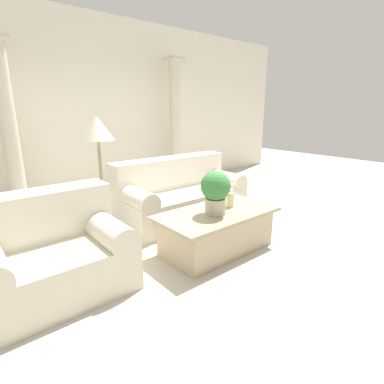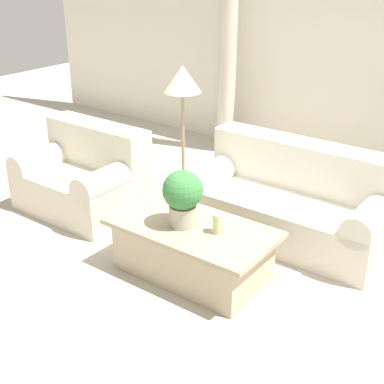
{
  "view_description": "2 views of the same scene",
  "coord_description": "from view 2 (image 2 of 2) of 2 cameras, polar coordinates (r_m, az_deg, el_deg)",
  "views": [
    {
      "loc": [
        -2.23,
        -2.78,
        1.61
      ],
      "look_at": [
        -0.07,
        -0.2,
        0.66
      ],
      "focal_mm": 28.0,
      "sensor_mm": 36.0,
      "label": 1
    },
    {
      "loc": [
        2.39,
        -3.63,
        2.56
      ],
      "look_at": [
        -0.17,
        -0.19,
        0.6
      ],
      "focal_mm": 50.0,
      "sensor_mm": 36.0,
      "label": 2
    }
  ],
  "objects": [
    {
      "name": "potted_plant",
      "position": [
        4.33,
        -1.01,
        -0.35
      ],
      "size": [
        0.33,
        0.33,
        0.49
      ],
      "color": "#B2A893",
      "rests_on": "coffee_table"
    },
    {
      "name": "pillar_candle",
      "position": [
        4.3,
        2.79,
        -3.35
      ],
      "size": [
        0.09,
        0.09,
        0.17
      ],
      "color": "beige",
      "rests_on": "coffee_table"
    },
    {
      "name": "loveseat",
      "position": [
        5.79,
        -11.38,
        1.67
      ],
      "size": [
        1.26,
        0.9,
        0.89
      ],
      "color": "beige",
      "rests_on": "ground_plane"
    },
    {
      "name": "sofa_long",
      "position": [
        5.22,
        10.55,
        -0.95
      ],
      "size": [
        1.9,
        0.9,
        0.89
      ],
      "color": "beige",
      "rests_on": "ground_plane"
    },
    {
      "name": "ground_plane",
      "position": [
        5.05,
        2.86,
        -6.02
      ],
      "size": [
        16.0,
        16.0,
        0.0
      ],
      "primitive_type": "plane",
      "color": "#BCB2A3"
    },
    {
      "name": "column_left",
      "position": [
        7.16,
        3.81,
        14.39
      ],
      "size": [
        0.33,
        0.33,
        2.56
      ],
      "color": "beige",
      "rests_on": "ground_plane"
    },
    {
      "name": "floor_lamp",
      "position": [
        5.44,
        -1.01,
        11.05
      ],
      "size": [
        0.38,
        0.38,
        1.52
      ],
      "color": "gray",
      "rests_on": "ground_plane"
    },
    {
      "name": "wall_back",
      "position": [
        6.83,
        16.43,
        15.49
      ],
      "size": [
        10.0,
        0.06,
        3.2
      ],
      "color": "silver",
      "rests_on": "ground_plane"
    },
    {
      "name": "coffee_table",
      "position": [
        4.55,
        0.02,
        -6.16
      ],
      "size": [
        1.4,
        0.75,
        0.47
      ],
      "color": "tan",
      "rests_on": "ground_plane"
    }
  ]
}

